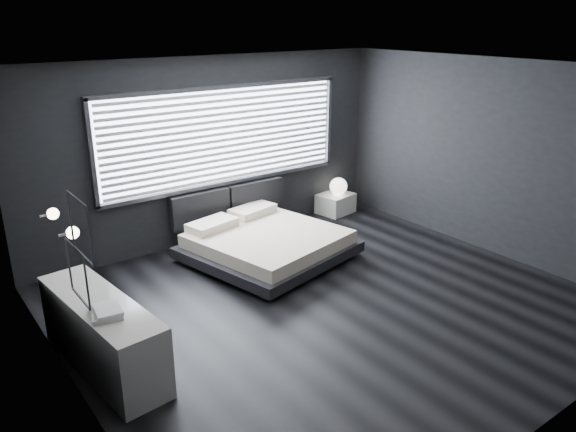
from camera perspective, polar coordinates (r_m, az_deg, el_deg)
room at (r=6.44m, az=4.52°, el=2.13°), size 6.04×6.00×2.80m
window at (r=8.63m, az=-6.33°, el=8.07°), size 4.14×0.09×1.52m
headboard at (r=8.83m, az=-6.07°, el=1.37°), size 1.96×0.16×0.52m
sconce_near at (r=5.11m, az=-21.06°, el=-1.60°), size 0.18×0.11×0.11m
sconce_far at (r=5.66m, az=-22.80°, el=0.21°), size 0.18×0.11×0.11m
wall_art_upper at (r=4.45m, az=-20.38°, el=-1.15°), size 0.01×0.48×0.48m
wall_art_lower at (r=4.85m, az=-20.60°, el=-5.48°), size 0.01×0.48×0.48m
bed at (r=8.11m, az=-2.21°, el=-2.71°), size 2.41×2.34×0.53m
nightstand at (r=10.04m, az=4.85°, el=1.29°), size 0.67×0.59×0.34m
orb_lamp at (r=9.92m, az=5.14°, el=3.03°), size 0.31×0.31×0.31m
dresser at (r=5.97m, az=-18.29°, el=-11.28°), size 0.70×1.88×0.74m
book_stack at (r=5.50m, az=-17.92°, el=-9.19°), size 0.35×0.41×0.07m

